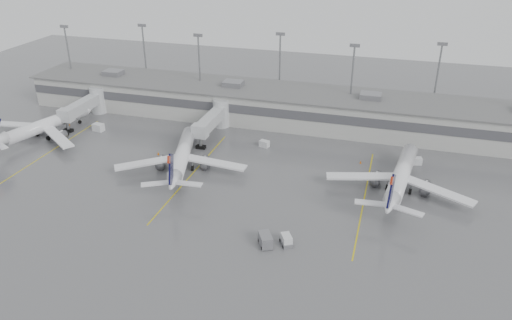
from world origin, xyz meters
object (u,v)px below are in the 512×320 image
(jet_mid_right, at_px, (401,176))
(baggage_tug, at_px, (286,241))
(jet_mid_left, at_px, (182,156))
(jet_far_left, at_px, (43,126))

(jet_mid_right, height_order, baggage_tug, jet_mid_right)
(jet_mid_left, bearing_deg, baggage_tug, -52.32)
(jet_mid_left, relative_size, jet_mid_right, 0.95)
(jet_far_left, distance_m, baggage_tug, 70.52)
(jet_far_left, relative_size, jet_mid_right, 0.95)
(jet_mid_right, bearing_deg, jet_mid_left, -168.39)
(jet_mid_left, relative_size, baggage_tug, 9.53)
(jet_mid_right, bearing_deg, jet_far_left, -174.72)
(baggage_tug, bearing_deg, jet_mid_right, 24.99)
(jet_far_left, xyz_separation_m, jet_mid_right, (82.42, -2.60, 0.09))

